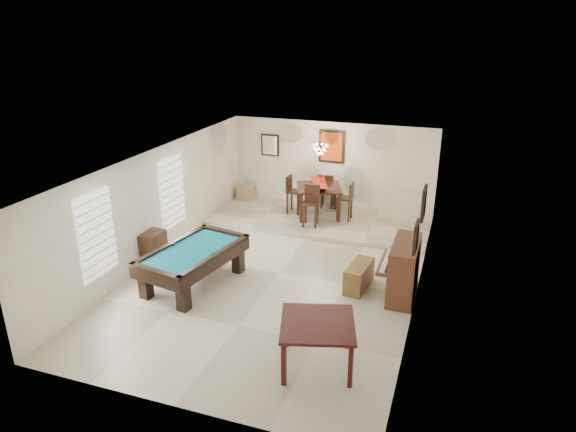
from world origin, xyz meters
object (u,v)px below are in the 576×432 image
Objects in this scene: dining_chair_north at (327,190)px; dining_chair_east at (345,201)px; dining_chair_south at (311,206)px; corner_bench at (246,192)px; flower_vase at (319,178)px; dining_table at (319,199)px; upright_piano at (397,268)px; square_table at (317,344)px; apothecary_chest at (154,250)px; chandelier at (320,146)px; piano_bench at (359,276)px; pool_table at (194,267)px; dining_chair_west at (295,195)px.

dining_chair_north is 1.10m from dining_chair_east.
corner_bench is at bearing 143.86° from dining_chair_south.
dining_table is at bearing 0.00° from flower_vase.
dining_chair_east is (-1.91, 3.52, 0.07)m from upright_piano.
apothecary_chest is (-4.48, 2.24, 0.03)m from square_table.
upright_piano is at bearing 114.57° from dining_chair_north.
corner_bench is at bearing 159.76° from chandelier.
dining_chair_south is 1.83× the size of chandelier.
square_table is 1.15× the size of dining_chair_north.
apothecary_chest is (-4.59, -0.57, 0.16)m from piano_bench.
dining_table is at bearing -15.33° from corner_bench.
apothecary_chest is 0.81× the size of dining_chair_east.
chandelier is (1.54, 4.26, 1.81)m from pool_table.
chandelier is at bearing -20.24° from corner_bench.
square_table is at bearing -19.00° from pool_table.
dining_chair_south is at bearing -45.04° from dining_chair_east.
upright_piano is 4.45m from dining_table.
dining_chair_north is (2.74, 4.91, 0.20)m from apothecary_chest.
dining_chair_south is 2.26× the size of corner_bench.
dining_chair_west is (-0.72, 0.02, 0.05)m from dining_table.
square_table is 5.01m from apothecary_chest.
dining_chair_west reaches higher than dining_chair_east.
apothecary_chest is 4.82m from corner_bench.
dining_table reaches higher than piano_bench.
flower_vase is 2.77m from corner_bench.
chandelier is at bearing 85.42° from dining_chair_north.
apothecary_chest is 1.44× the size of chandelier.
chandelier is at bearing 105.62° from square_table.
dining_chair_south reaches higher than dining_chair_north.
pool_table reaches higher than piano_bench.
dining_chair_north is at bearing 82.81° from dining_chair_south.
dining_table is at bearing 105.65° from chandelier.
corner_bench is at bearing 164.67° from flower_vase.
corner_bench is at bearing 87.91° from apothecary_chest.
corner_bench is 0.81× the size of chandelier.
upright_piano reaches higher than piano_bench.
dining_table is at bearing 126.78° from upright_piano.
piano_bench is at bearing 7.04° from apothecary_chest.
dining_chair_north is 1.08m from dining_chair_west.
pool_table is at bearing -78.51° from corner_bench.
dining_chair_east reaches higher than corner_bench.
dining_chair_south is (1.47, 3.74, 0.28)m from pool_table.
dining_table is 1.11× the size of dining_chair_east.
upright_piano is 1.44× the size of piano_bench.
dining_chair_north is (0.04, 0.79, -0.60)m from flower_vase.
dining_chair_north is at bearing 87.17° from dining_table.
apothecary_chest reaches higher than pool_table.
chandelier reaches higher than flower_vase.
pool_table is 1.99× the size of dining_table.
dining_chair_east is (-1.14, 3.51, 0.39)m from piano_bench.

